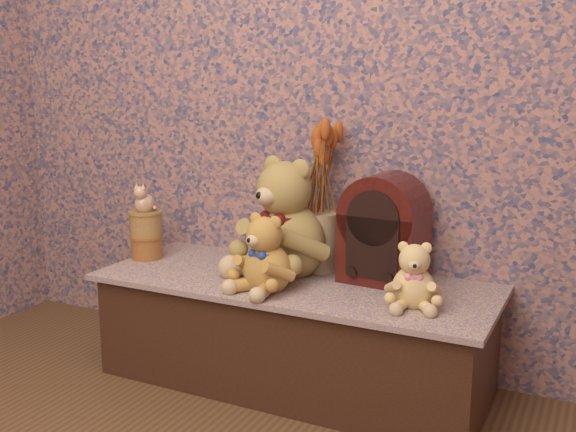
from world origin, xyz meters
The scene contains 10 objects.
display_shelf centered at (0.00, 1.23, 0.19)m, with size 1.42×0.57×0.39m, color navy.
teddy_large centered at (-0.05, 1.29, 0.62)m, with size 0.36×0.43×0.46m, color olive, non-canonical shape.
teddy_medium centered at (-0.03, 1.08, 0.53)m, with size 0.22×0.27×0.28m, color #C18036, non-canonical shape.
teddy_small centered at (0.46, 1.14, 0.50)m, with size 0.18×0.21×0.22m, color #DFB46A, non-canonical shape.
cathedral_radio centered at (0.29, 1.35, 0.58)m, with size 0.28×0.20×0.38m, color #3E110B, non-canonical shape.
ceramic_vase centered at (0.04, 1.38, 0.50)m, with size 0.13×0.13×0.22m, color tan.
dried_stalks centered at (0.04, 1.38, 0.83)m, with size 0.23×0.23×0.44m, color #B6501D, non-canonical shape.
biscuit_tin_lower centered at (-0.65, 1.23, 0.43)m, with size 0.12×0.12×0.09m, color #B08E33.
biscuit_tin_upper centered at (-0.65, 1.23, 0.53)m, with size 0.13×0.13×0.10m, color #CDB959.
cat_figurine centered at (-0.65, 1.23, 0.64)m, with size 0.09×0.10×0.12m, color silver, non-canonical shape.
Camera 1 is at (1.00, -0.83, 1.09)m, focal length 41.89 mm.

